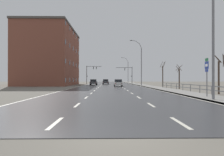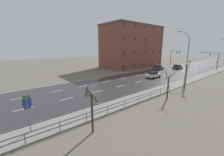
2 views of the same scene
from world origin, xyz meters
name	(u,v)px [view 2 (image 2 of 2)]	position (x,y,z in m)	size (l,w,h in m)	color
ground_plane	(163,73)	(0.00, 48.00, -0.06)	(160.00, 160.00, 0.12)	#666056
road_asphalt_strip	(182,69)	(0.00, 60.00, 0.01)	(14.00, 120.00, 0.03)	#303033
sidewalk_right	(210,72)	(8.43, 60.00, 0.06)	(3.00, 120.00, 0.12)	gray
guardrail	(108,108)	(9.85, 20.13, 0.71)	(0.07, 26.98, 1.00)	#515459
street_lamp_midground	(187,56)	(7.40, 44.83, 5.40)	(2.88, 0.24, 11.11)	slate
highway_sign	(28,109)	(8.39, 12.67, 2.27)	(0.09, 0.68, 3.54)	slate
traffic_signal_right	(214,58)	(6.80, 67.74, 3.95)	(5.75, 0.36, 5.91)	#38383A
traffic_signal_left	(174,55)	(-6.64, 66.51, 4.29)	(5.22, 0.36, 6.24)	#38383A
car_mid_centre	(158,68)	(-4.51, 52.20, 0.80)	(1.91, 4.14, 1.57)	#474C51
car_far_right	(177,67)	(-1.23, 59.07, 0.80)	(1.91, 4.14, 1.57)	#474C51
car_far_left	(154,75)	(1.77, 40.62, 0.80)	(1.87, 4.12, 1.57)	silver
brick_building	(132,47)	(-16.21, 51.65, 7.71)	(12.56, 23.19, 15.41)	brown
bare_tree_near	(92,110)	(11.78, 16.95, 2.16)	(1.29, 1.02, 4.50)	#423328
bare_tree_mid	(168,86)	(11.66, 29.65, 1.96)	(1.24, 1.30, 4.16)	#423328
bare_tree_far	(186,76)	(10.84, 37.31, 2.41)	(1.08, 0.67, 5.30)	#423328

